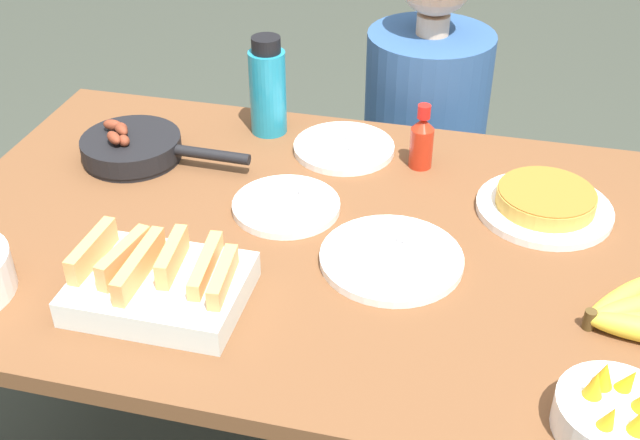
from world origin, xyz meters
TOP-DOWN VIEW (x-y plane):
  - dining_table at (0.00, 0.00)m, footprint 1.52×0.96m
  - banana_bunch at (0.56, -0.13)m, footprint 0.20×0.19m
  - melon_tray at (-0.22, -0.26)m, footprint 0.29×0.22m
  - skillet at (-0.47, 0.18)m, footprint 0.38×0.22m
  - frittata_plate_center at (0.42, 0.18)m, footprint 0.27×0.27m
  - empty_plate_near_front at (0.15, -0.06)m, footprint 0.26×0.26m
  - empty_plate_far_left at (-0.02, 0.32)m, footprint 0.23×0.23m
  - empty_plate_far_right at (-0.09, 0.06)m, footprint 0.22×0.22m
  - fruit_bowl_citrus at (0.52, -0.37)m, footprint 0.17×0.17m
  - water_bottle at (-0.22, 0.38)m, footprint 0.08×0.08m
  - hot_sauce_bottle at (0.15, 0.30)m, footprint 0.05×0.05m
  - person_figure at (0.12, 0.71)m, footprint 0.36×0.36m

SIDE VIEW (x-z plane):
  - person_figure at x=0.12m, z-range -0.10..1.00m
  - dining_table at x=0.00m, z-range 0.27..0.99m
  - empty_plate_near_front at x=0.15m, z-range 0.72..0.74m
  - empty_plate_far_left at x=-0.02m, z-range 0.72..0.74m
  - empty_plate_far_right at x=-0.09m, z-range 0.72..0.74m
  - banana_bunch at x=0.56m, z-range 0.72..0.76m
  - frittata_plate_center at x=0.42m, z-range 0.72..0.77m
  - skillet at x=-0.47m, z-range 0.71..0.79m
  - fruit_bowl_citrus at x=0.52m, z-range 0.71..0.81m
  - melon_tray at x=-0.22m, z-range 0.71..0.81m
  - hot_sauce_bottle at x=0.15m, z-range 0.71..0.86m
  - water_bottle at x=-0.22m, z-range 0.72..0.95m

